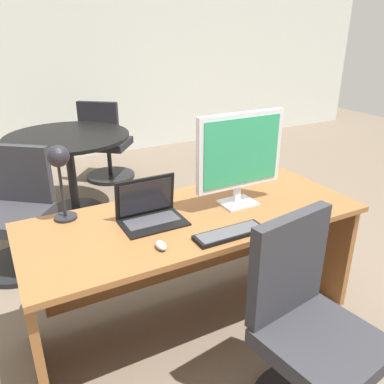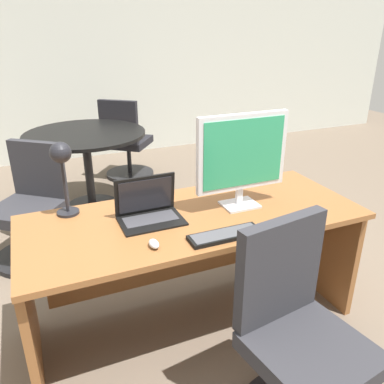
{
  "view_description": "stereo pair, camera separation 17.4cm",
  "coord_description": "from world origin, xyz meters",
  "px_view_note": "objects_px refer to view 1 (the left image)",
  "views": [
    {
      "loc": [
        -0.92,
        -1.68,
        1.68
      ],
      "look_at": [
        0.0,
        0.04,
        0.84
      ],
      "focal_mm": 36.8,
      "sensor_mm": 36.0,
      "label": 1
    },
    {
      "loc": [
        -0.76,
        -1.76,
        1.68
      ],
      "look_at": [
        0.0,
        0.04,
        0.84
      ],
      "focal_mm": 36.8,
      "sensor_mm": 36.0,
      "label": 2
    }
  ],
  "objects_px": {
    "meeting_chair_far": "(106,148)",
    "office_chair": "(309,343)",
    "laptop": "(149,207)",
    "mouse": "(161,245)",
    "meeting_chair_near": "(18,221)",
    "coffee_mug": "(147,193)",
    "meeting_table": "(69,155)",
    "keyboard": "(230,233)",
    "desk": "(191,244)",
    "monitor": "(240,154)",
    "desk_lamp": "(59,167)"
  },
  "relations": [
    {
      "from": "laptop",
      "to": "mouse",
      "type": "xyz_separation_m",
      "value": [
        -0.07,
        -0.3,
        -0.05
      ]
    },
    {
      "from": "keyboard",
      "to": "mouse",
      "type": "bearing_deg",
      "value": 172.6
    },
    {
      "from": "monitor",
      "to": "meeting_table",
      "type": "bearing_deg",
      "value": 107.06
    },
    {
      "from": "desk_lamp",
      "to": "coffee_mug",
      "type": "height_order",
      "value": "desk_lamp"
    },
    {
      "from": "coffee_mug",
      "to": "meeting_chair_far",
      "type": "xyz_separation_m",
      "value": [
        0.41,
        2.27,
        -0.39
      ]
    },
    {
      "from": "desk_lamp",
      "to": "office_chair",
      "type": "height_order",
      "value": "desk_lamp"
    },
    {
      "from": "desk_lamp",
      "to": "laptop",
      "type": "bearing_deg",
      "value": -26.19
    },
    {
      "from": "desk",
      "to": "mouse",
      "type": "bearing_deg",
      "value": -136.81
    },
    {
      "from": "keyboard",
      "to": "desk",
      "type": "bearing_deg",
      "value": 96.9
    },
    {
      "from": "keyboard",
      "to": "meeting_table",
      "type": "height_order",
      "value": "meeting_table"
    },
    {
      "from": "laptop",
      "to": "meeting_chair_far",
      "type": "relative_size",
      "value": 0.35
    },
    {
      "from": "laptop",
      "to": "office_chair",
      "type": "bearing_deg",
      "value": -64.29
    },
    {
      "from": "desk",
      "to": "mouse",
      "type": "height_order",
      "value": "mouse"
    },
    {
      "from": "keyboard",
      "to": "office_chair",
      "type": "height_order",
      "value": "office_chair"
    },
    {
      "from": "coffee_mug",
      "to": "desk_lamp",
      "type": "bearing_deg",
      "value": -174.62
    },
    {
      "from": "coffee_mug",
      "to": "meeting_chair_far",
      "type": "distance_m",
      "value": 2.34
    },
    {
      "from": "coffee_mug",
      "to": "desk",
      "type": "bearing_deg",
      "value": -57.9
    },
    {
      "from": "mouse",
      "to": "meeting_chair_near",
      "type": "height_order",
      "value": "meeting_chair_near"
    },
    {
      "from": "monitor",
      "to": "keyboard",
      "type": "height_order",
      "value": "monitor"
    },
    {
      "from": "monitor",
      "to": "mouse",
      "type": "distance_m",
      "value": 0.7
    },
    {
      "from": "monitor",
      "to": "office_chair",
      "type": "height_order",
      "value": "monitor"
    },
    {
      "from": "mouse",
      "to": "office_chair",
      "type": "height_order",
      "value": "office_chair"
    },
    {
      "from": "keyboard",
      "to": "desk_lamp",
      "type": "distance_m",
      "value": 0.91
    },
    {
      "from": "mouse",
      "to": "meeting_chair_near",
      "type": "xyz_separation_m",
      "value": [
        -0.53,
        1.41,
        -0.38
      ]
    },
    {
      "from": "monitor",
      "to": "keyboard",
      "type": "xyz_separation_m",
      "value": [
        -0.24,
        -0.29,
        -0.29
      ]
    },
    {
      "from": "laptop",
      "to": "desk",
      "type": "bearing_deg",
      "value": -3.62
    },
    {
      "from": "laptop",
      "to": "coffee_mug",
      "type": "height_order",
      "value": "laptop"
    },
    {
      "from": "keyboard",
      "to": "meeting_chair_near",
      "type": "relative_size",
      "value": 0.42
    },
    {
      "from": "mouse",
      "to": "desk",
      "type": "bearing_deg",
      "value": 43.19
    },
    {
      "from": "desk_lamp",
      "to": "meeting_chair_near",
      "type": "height_order",
      "value": "desk_lamp"
    },
    {
      "from": "coffee_mug",
      "to": "office_chair",
      "type": "relative_size",
      "value": 0.11
    },
    {
      "from": "coffee_mug",
      "to": "office_chair",
      "type": "bearing_deg",
      "value": -73.49
    },
    {
      "from": "laptop",
      "to": "office_chair",
      "type": "height_order",
      "value": "office_chair"
    },
    {
      "from": "desk_lamp",
      "to": "coffee_mug",
      "type": "relative_size",
      "value": 3.85
    },
    {
      "from": "mouse",
      "to": "desk_lamp",
      "type": "distance_m",
      "value": 0.66
    },
    {
      "from": "desk",
      "to": "keyboard",
      "type": "bearing_deg",
      "value": -83.1
    },
    {
      "from": "laptop",
      "to": "office_chair",
      "type": "relative_size",
      "value": 0.35
    },
    {
      "from": "laptop",
      "to": "coffee_mug",
      "type": "distance_m",
      "value": 0.25
    },
    {
      "from": "coffee_mug",
      "to": "meeting_table",
      "type": "relative_size",
      "value": 0.1
    },
    {
      "from": "office_chair",
      "to": "meeting_table",
      "type": "bearing_deg",
      "value": 99.64
    },
    {
      "from": "meeting_chair_near",
      "to": "office_chair",
      "type": "bearing_deg",
      "value": -62.72
    },
    {
      "from": "meeting_chair_near",
      "to": "meeting_chair_far",
      "type": "xyz_separation_m",
      "value": [
        1.09,
        1.4,
        0.02
      ]
    },
    {
      "from": "keyboard",
      "to": "office_chair",
      "type": "xyz_separation_m",
      "value": [
        0.12,
        -0.48,
        -0.34
      ]
    },
    {
      "from": "desk",
      "to": "meeting_table",
      "type": "xyz_separation_m",
      "value": [
        -0.29,
        1.82,
        0.07
      ]
    },
    {
      "from": "meeting_chair_far",
      "to": "office_chair",
      "type": "bearing_deg",
      "value": -91.62
    },
    {
      "from": "mouse",
      "to": "coffee_mug",
      "type": "height_order",
      "value": "coffee_mug"
    },
    {
      "from": "desk_lamp",
      "to": "meeting_chair_far",
      "type": "bearing_deg",
      "value": 69.14
    },
    {
      "from": "desk",
      "to": "monitor",
      "type": "height_order",
      "value": "monitor"
    },
    {
      "from": "desk",
      "to": "monitor",
      "type": "bearing_deg",
      "value": -9.24
    },
    {
      "from": "desk_lamp",
      "to": "coffee_mug",
      "type": "bearing_deg",
      "value": 5.38
    }
  ]
}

